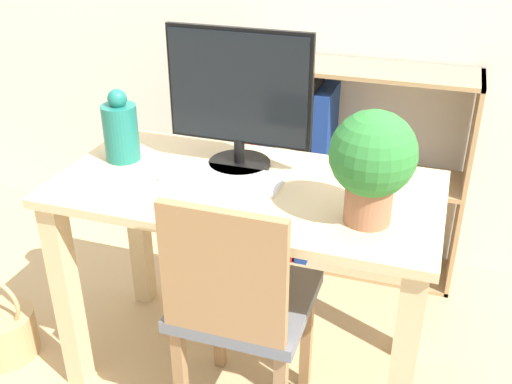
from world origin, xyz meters
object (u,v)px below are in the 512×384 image
(monitor, at_px, (239,94))
(keyboard, at_px, (223,177))
(chair, at_px, (239,304))
(bookshelf, at_px, (306,167))
(vase, at_px, (121,130))
(basket, at_px, (3,331))
(potted_plant, at_px, (372,160))

(monitor, height_order, keyboard, monitor)
(chair, bearing_deg, bookshelf, 95.39)
(monitor, bearing_deg, keyboard, -97.34)
(vase, xyz_separation_m, basket, (-0.44, -0.27, -0.77))
(vase, bearing_deg, bookshelf, 57.70)
(chair, xyz_separation_m, bookshelf, (-0.05, 1.04, -0.02))
(keyboard, height_order, chair, chair)
(monitor, height_order, chair, monitor)
(potted_plant, xyz_separation_m, basket, (-1.30, -0.11, -0.85))
(chair, height_order, bookshelf, bookshelf)
(vase, height_order, chair, vase)
(monitor, bearing_deg, basket, -157.62)
(bookshelf, height_order, basket, bookshelf)
(keyboard, xyz_separation_m, chair, (0.14, -0.26, -0.28))
(potted_plant, relative_size, chair, 0.37)
(bookshelf, xyz_separation_m, basket, (-0.91, -1.02, -0.37))
(keyboard, xyz_separation_m, basket, (-0.82, -0.23, -0.67))
(keyboard, bearing_deg, chair, -60.83)
(vase, relative_size, bookshelf, 0.25)
(potted_plant, distance_m, chair, 0.59)
(potted_plant, height_order, chair, potted_plant)
(monitor, relative_size, vase, 1.93)
(potted_plant, xyz_separation_m, bookshelf, (-0.39, 0.90, -0.48))
(keyboard, bearing_deg, bookshelf, 83.53)
(potted_plant, relative_size, bookshelf, 0.33)
(monitor, height_order, bookshelf, monitor)
(potted_plant, bearing_deg, bookshelf, 113.25)
(vase, bearing_deg, monitor, 10.50)
(monitor, xyz_separation_m, keyboard, (-0.01, -0.12, -0.24))
(keyboard, distance_m, bookshelf, 0.85)
(bookshelf, bearing_deg, vase, -122.30)
(keyboard, xyz_separation_m, vase, (-0.38, 0.04, 0.10))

